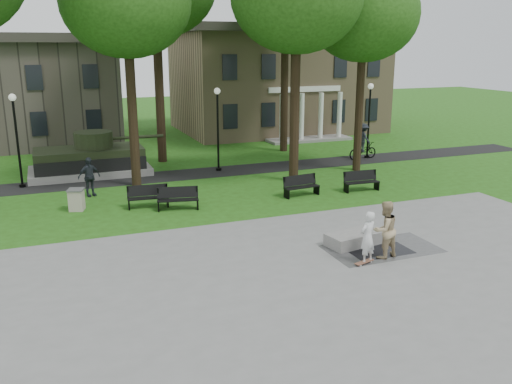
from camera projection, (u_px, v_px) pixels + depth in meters
ground at (305, 240)px, 20.14m from camera, size 120.00×120.00×0.00m
plaza at (382, 296)px, 15.64m from camera, size 22.00×16.00×0.02m
footpath at (212, 172)px, 30.93m from camera, size 44.00×2.60×0.01m
building_right at (276, 78)px, 45.88m from camera, size 17.00×12.00×8.60m
building_left at (7, 94)px, 39.17m from camera, size 15.00×10.00×7.20m
tree_1 at (126, 3)px, 25.65m from camera, size 6.20×6.20×11.63m
tree_3 at (364, 15)px, 29.23m from camera, size 6.00×6.00×11.19m
tree_5 at (286, 2)px, 34.72m from camera, size 6.40×6.40×12.44m
lamp_left at (16, 133)px, 26.96m from camera, size 0.36×0.36×4.73m
lamp_mid at (218, 122)px, 30.64m from camera, size 0.36×0.36×4.73m
lamp_right at (369, 115)px, 34.14m from camera, size 0.36×0.36×4.73m
tank_monument at (90, 159)px, 30.24m from camera, size 7.45×3.40×2.40m
puddle at (381, 251)px, 19.01m from camera, size 2.20×1.20×0.00m
concrete_block at (356, 238)px, 19.66m from camera, size 2.34×1.35×0.45m
skateboard at (364, 263)px, 17.94m from camera, size 0.80×0.42×0.07m
skateboarder at (368, 237)px, 17.83m from camera, size 0.75×0.61×1.78m
friend_watching at (385, 230)px, 18.25m from camera, size 1.08×0.91×1.98m
pedestrian_walker at (89, 177)px, 25.83m from camera, size 1.20×0.83×1.89m
cyclist at (363, 145)px, 34.32m from camera, size 2.16×1.25×2.27m
park_bench_0 at (148, 196)px, 24.15m from camera, size 1.83×0.69×1.00m
park_bench_1 at (177, 198)px, 23.82m from camera, size 1.85×0.87×1.00m
park_bench_2 at (301, 185)px, 26.00m from camera, size 1.84×0.73×1.00m
park_bench_3 at (361, 180)px, 26.90m from camera, size 1.82×0.62×1.00m
trash_bin at (76, 199)px, 23.71m from camera, size 0.82×0.82×0.96m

